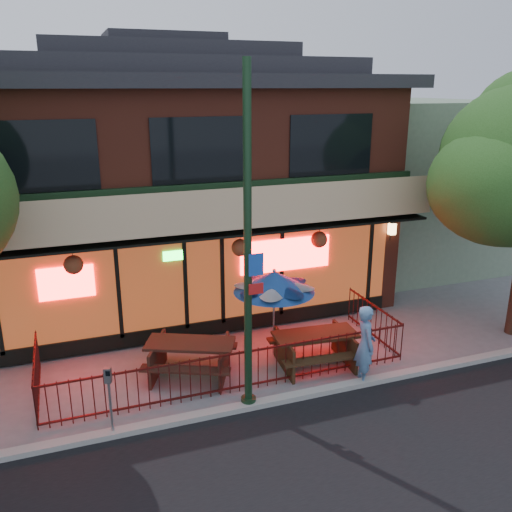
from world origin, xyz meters
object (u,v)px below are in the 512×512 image
Objects in this scene: street_light at (248,266)px; picnic_table_right at (315,344)px; parking_meter_near at (109,390)px; picnic_table_left at (190,354)px; patio_umbrella at (274,282)px; pedestrian at (365,344)px.

street_light is 3.50m from picnic_table_right.
street_light is at bearing 1.57° from parking_meter_near.
parking_meter_near is at bearing -138.74° from picnic_table_left.
street_light is 3.31× the size of picnic_table_right.
picnic_table_left is at bearing -170.95° from patio_umbrella.
picnic_table_left is at bearing 117.41° from street_light.
street_light reaches higher than picnic_table_left.
picnic_table_right is 1.14× the size of pedestrian.
picnic_table_right is 5.06m from parking_meter_near.
pedestrian is at bearing 1.32° from parking_meter_near.
patio_umbrella is 1.22× the size of pedestrian.
pedestrian is (0.73, -1.05, 0.37)m from picnic_table_right.
picnic_table_left is 1.33× the size of pedestrian.
picnic_table_left is 4.02m from pedestrian.
pedestrian is (2.82, 0.05, -2.22)m from street_light.
parking_meter_near is (-4.90, -1.18, 0.44)m from picnic_table_right.
picnic_table_left is 1.09× the size of patio_umbrella.
pedestrian is 5.64m from parking_meter_near.
picnic_table_right is (2.08, 1.10, -2.59)m from street_light.
pedestrian reaches higher than picnic_table_left.
street_light is 2.82× the size of picnic_table_left.
patio_umbrella is 4.77m from parking_meter_near.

